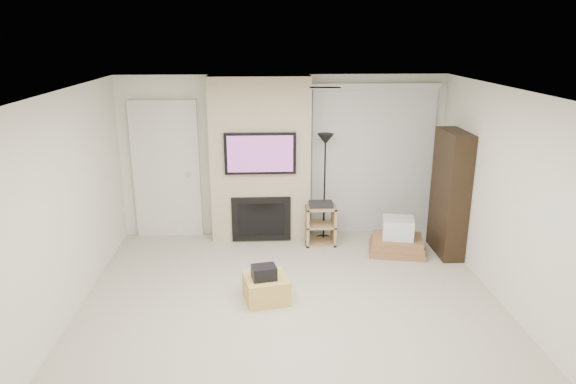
{
  "coord_description": "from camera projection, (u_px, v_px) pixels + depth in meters",
  "views": [
    {
      "loc": [
        -0.32,
        -5.03,
        3.08
      ],
      "look_at": [
        0.0,
        1.2,
        1.15
      ],
      "focal_mm": 32.0,
      "sensor_mm": 36.0,
      "label": 1
    }
  ],
  "objects": [
    {
      "name": "wall_back",
      "position": [
        283.0,
        156.0,
        7.97
      ],
      "size": [
        5.0,
        0.0,
        2.5
      ],
      "primitive_type": "cube",
      "rotation": [
        1.57,
        0.0,
        0.0
      ],
      "color": "silver",
      "rests_on": "ground"
    },
    {
      "name": "box_stack",
      "position": [
        397.0,
        240.0,
        7.48
      ],
      "size": [
        0.9,
        0.75,
        0.53
      ],
      "color": "#966641",
      "rests_on": "floor"
    },
    {
      "name": "ottoman",
      "position": [
        266.0,
        288.0,
        6.17
      ],
      "size": [
        0.59,
        0.59,
        0.3
      ],
      "primitive_type": "cube",
      "rotation": [
        0.0,
        0.0,
        0.2
      ],
      "color": "#D3AD54",
      "rests_on": "floor"
    },
    {
      "name": "wall_left",
      "position": [
        50.0,
        221.0,
        5.23
      ],
      "size": [
        0.0,
        5.5,
        2.5
      ],
      "primitive_type": "cube",
      "rotation": [
        1.57,
        0.0,
        1.57
      ],
      "color": "silver",
      "rests_on": "ground"
    },
    {
      "name": "floor",
      "position": [
        294.0,
        322.0,
        5.72
      ],
      "size": [
        5.0,
        5.5,
        0.0
      ],
      "primitive_type": "cube",
      "color": "beige",
      "rests_on": "ground"
    },
    {
      "name": "vertical_blinds",
      "position": [
        373.0,
        155.0,
        7.99
      ],
      "size": [
        1.98,
        0.1,
        2.37
      ],
      "color": "silver",
      "rests_on": "floor"
    },
    {
      "name": "fireplace_wall",
      "position": [
        260.0,
        161.0,
        7.76
      ],
      "size": [
        1.5,
        0.47,
        2.5
      ],
      "color": "#BCAB8A",
      "rests_on": "floor"
    },
    {
      "name": "entry_door",
      "position": [
        167.0,
        171.0,
        7.91
      ],
      "size": [
        1.02,
        0.11,
        2.14
      ],
      "color": "silver",
      "rests_on": "floor"
    },
    {
      "name": "wall_right",
      "position": [
        527.0,
        213.0,
        5.47
      ],
      "size": [
        0.0,
        5.5,
        2.5
      ],
      "primitive_type": "cube",
      "rotation": [
        1.57,
        0.0,
        1.57
      ],
      "color": "silver",
      "rests_on": "ground"
    },
    {
      "name": "floor_lamp",
      "position": [
        325.0,
        157.0,
        7.64
      ],
      "size": [
        0.25,
        0.25,
        1.67
      ],
      "color": "black",
      "rests_on": "floor"
    },
    {
      "name": "hvac_vent",
      "position": [
        325.0,
        88.0,
        5.77
      ],
      "size": [
        0.35,
        0.18,
        0.01
      ],
      "primitive_type": "cube",
      "color": "silver",
      "rests_on": "ceiling"
    },
    {
      "name": "black_bag",
      "position": [
        264.0,
        272.0,
        6.06
      ],
      "size": [
        0.32,
        0.27,
        0.16
      ],
      "primitive_type": "cube",
      "rotation": [
        0.0,
        0.0,
        0.2
      ],
      "color": "black",
      "rests_on": "ottoman"
    },
    {
      "name": "ceiling",
      "position": [
        294.0,
        96.0,
        4.98
      ],
      "size": [
        5.0,
        5.5,
        0.0
      ],
      "primitive_type": "cube",
      "color": "white",
      "rests_on": "wall_back"
    },
    {
      "name": "av_stand",
      "position": [
        320.0,
        222.0,
        7.78
      ],
      "size": [
        0.45,
        0.38,
        0.66
      ],
      "color": "tan",
      "rests_on": "floor"
    },
    {
      "name": "bookshelf",
      "position": [
        450.0,
        194.0,
        7.3
      ],
      "size": [
        0.3,
        0.8,
        1.8
      ],
      "color": "black",
      "rests_on": "floor"
    }
  ]
}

